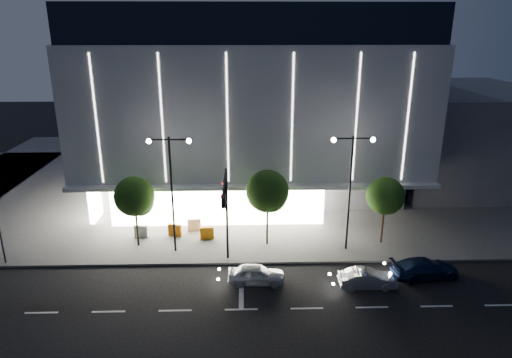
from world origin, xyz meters
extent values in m
plane|color=black|center=(0.00, 0.00, 0.00)|extent=(160.00, 160.00, 0.00)
cube|color=#474747|center=(5.00, 24.00, 0.07)|extent=(70.00, 40.00, 0.15)
cube|color=#4C4C51|center=(3.00, 24.00, 2.00)|extent=(28.00, 21.00, 4.00)
cube|color=#9C9CA1|center=(3.00, 22.00, 9.50)|extent=(30.00, 25.00, 11.00)
cube|color=black|center=(3.00, 22.00, 16.50)|extent=(29.40, 24.50, 3.00)
cube|color=white|center=(0.00, 10.70, 2.00)|extent=(18.00, 0.40, 3.60)
cube|color=white|center=(-10.80, 16.00, 2.00)|extent=(0.40, 10.00, 3.60)
cube|color=#9C9CA1|center=(3.00, 9.70, 4.10)|extent=(30.00, 2.00, 0.30)
cube|color=white|center=(3.00, 9.48, 9.50)|extent=(24.00, 0.06, 10.00)
cube|color=#4C4C51|center=(26.00, 24.00, 5.00)|extent=(16.00, 20.00, 10.00)
cylinder|color=black|center=(1.00, 4.80, 3.50)|extent=(0.18, 0.18, 7.00)
cylinder|color=black|center=(1.00, 1.90, 7.00)|extent=(0.14, 5.80, 0.14)
cube|color=black|center=(1.00, 2.60, 6.40)|extent=(0.28, 0.18, 0.85)
cube|color=black|center=(1.00, 0.20, 6.40)|extent=(0.28, 0.18, 0.85)
sphere|color=#FF0C0C|center=(0.88, 2.60, 6.70)|extent=(0.14, 0.14, 0.14)
cylinder|color=black|center=(-3.00, 6.00, 4.50)|extent=(0.16, 0.16, 9.00)
cylinder|color=black|center=(-3.70, 6.00, 8.80)|extent=(1.40, 0.10, 0.10)
cylinder|color=black|center=(-2.30, 6.00, 8.80)|extent=(1.40, 0.10, 0.10)
sphere|color=white|center=(-4.40, 6.00, 8.70)|extent=(0.36, 0.36, 0.36)
sphere|color=white|center=(-1.60, 6.00, 8.70)|extent=(0.36, 0.36, 0.36)
cylinder|color=black|center=(10.00, 6.00, 4.50)|extent=(0.16, 0.16, 9.00)
cylinder|color=black|center=(9.30, 6.00, 8.80)|extent=(1.40, 0.10, 0.10)
cylinder|color=black|center=(10.70, 6.00, 8.80)|extent=(1.40, 0.10, 0.10)
sphere|color=white|center=(8.60, 6.00, 8.70)|extent=(0.36, 0.36, 0.36)
sphere|color=white|center=(11.40, 6.00, 8.70)|extent=(0.36, 0.36, 0.36)
cylinder|color=black|center=(-15.00, 4.50, 1.50)|extent=(0.12, 0.12, 3.00)
cylinder|color=black|center=(-6.00, 7.00, 1.89)|extent=(0.16, 0.16, 3.78)
sphere|color=#1A350E|center=(-6.00, 7.00, 4.21)|extent=(3.02, 3.02, 3.02)
sphere|color=#1A350E|center=(-5.70, 7.20, 3.67)|extent=(2.16, 2.16, 2.16)
sphere|color=#1A350E|center=(-6.25, 6.85, 3.89)|extent=(1.94, 1.94, 1.94)
cylinder|color=black|center=(4.00, 7.00, 2.03)|extent=(0.16, 0.16, 4.06)
sphere|color=#1A350E|center=(4.00, 7.00, 4.52)|extent=(3.25, 3.25, 3.25)
sphere|color=#1A350E|center=(4.30, 7.20, 3.94)|extent=(2.32, 2.32, 2.32)
sphere|color=#1A350E|center=(3.75, 6.85, 4.18)|extent=(2.09, 2.09, 2.09)
cylinder|color=black|center=(13.00, 7.00, 1.82)|extent=(0.16, 0.16, 3.64)
sphere|color=#1A350E|center=(13.00, 7.00, 4.06)|extent=(2.91, 2.91, 2.91)
sphere|color=#1A350E|center=(13.30, 7.20, 3.54)|extent=(2.08, 2.08, 2.08)
sphere|color=#1A350E|center=(12.75, 6.85, 3.74)|extent=(1.87, 1.87, 1.87)
imported|color=#B6B9BF|center=(3.00, 1.50, 0.65)|extent=(3.90, 1.73, 1.30)
imported|color=#BABBC2|center=(10.25, 0.77, 0.61)|extent=(3.74, 1.32, 1.23)
imported|color=#111E41|center=(14.50, 1.93, 0.67)|extent=(4.85, 2.51, 1.35)
cube|color=#C95C0B|center=(-3.40, 8.59, 0.65)|extent=(1.13, 0.55, 1.00)
cube|color=silver|center=(-6.08, 8.45, 0.65)|extent=(1.12, 0.39, 1.00)
cube|color=orange|center=(-0.75, 7.98, 0.65)|extent=(1.12, 0.34, 1.00)
cube|color=silver|center=(-1.94, 9.65, 0.65)|extent=(1.12, 0.35, 1.00)
camera|label=1|loc=(2.24, -25.21, 16.33)|focal=32.00mm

